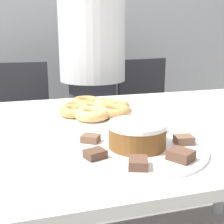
% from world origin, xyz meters
% --- Properties ---
extents(wall_back, '(8.00, 0.05, 2.60)m').
position_xyz_m(wall_back, '(0.00, 1.60, 1.30)').
color(wall_back, '#A8AAAD').
rests_on(wall_back, ground_plane).
extents(table, '(1.88, 1.01, 0.76)m').
position_xyz_m(table, '(0.00, 0.00, 0.69)').
color(table, silver).
rests_on(table, ground_plane).
extents(person_standing, '(0.40, 0.40, 1.59)m').
position_xyz_m(person_standing, '(0.20, 0.85, 0.83)').
color(person_standing, '#383842').
rests_on(person_standing, ground_plane).
extents(office_chair_left, '(0.46, 0.46, 0.89)m').
position_xyz_m(office_chair_left, '(-0.26, 0.92, 0.42)').
color(office_chair_left, black).
rests_on(office_chair_left, ground_plane).
extents(office_chair_right, '(0.53, 0.53, 0.89)m').
position_xyz_m(office_chair_right, '(0.64, 0.92, 0.42)').
color(office_chair_right, black).
rests_on(office_chair_right, ground_plane).
extents(plate_cake, '(0.39, 0.39, 0.01)m').
position_xyz_m(plate_cake, '(0.07, -0.24, 0.77)').
color(plate_cake, white).
rests_on(plate_cake, table).
extents(plate_donuts, '(0.39, 0.39, 0.01)m').
position_xyz_m(plate_donuts, '(0.05, 0.17, 0.77)').
color(plate_donuts, white).
rests_on(plate_donuts, table).
extents(frosted_cake, '(0.16, 0.16, 0.07)m').
position_xyz_m(frosted_cake, '(0.07, -0.24, 0.81)').
color(frosted_cake, brown).
rests_on(frosted_cake, plate_cake).
extents(lamington_0, '(0.06, 0.06, 0.02)m').
position_xyz_m(lamington_0, '(-0.06, -0.29, 0.78)').
color(lamington_0, '#513828').
rests_on(lamington_0, plate_cake).
extents(lamington_1, '(0.06, 0.07, 0.02)m').
position_xyz_m(lamington_1, '(0.03, -0.37, 0.78)').
color(lamington_1, brown).
rests_on(lamington_1, plate_cake).
extents(lamington_2, '(0.07, 0.08, 0.03)m').
position_xyz_m(lamington_2, '(0.15, -0.36, 0.78)').
color(lamington_2, brown).
rests_on(lamington_2, plate_cake).
extents(lamington_3, '(0.06, 0.05, 0.02)m').
position_xyz_m(lamington_3, '(0.21, -0.26, 0.78)').
color(lamington_3, brown).
rests_on(lamington_3, plate_cake).
extents(lamington_4, '(0.08, 0.08, 0.03)m').
position_xyz_m(lamington_4, '(0.17, -0.14, 0.78)').
color(lamington_4, brown).
rests_on(lamington_4, plate_cake).
extents(lamington_5, '(0.05, 0.06, 0.02)m').
position_xyz_m(lamington_5, '(0.06, -0.10, 0.78)').
color(lamington_5, '#513828').
rests_on(lamington_5, plate_cake).
extents(lamington_6, '(0.06, 0.06, 0.02)m').
position_xyz_m(lamington_6, '(-0.04, -0.17, 0.78)').
color(lamington_6, brown).
rests_on(lamington_6, plate_cake).
extents(donut_0, '(0.12, 0.12, 0.03)m').
position_xyz_m(donut_0, '(0.05, 0.17, 0.79)').
color(donut_0, '#E5AD66').
rests_on(donut_0, plate_donuts).
extents(donut_1, '(0.13, 0.13, 0.04)m').
position_xyz_m(donut_1, '(0.01, 0.07, 0.79)').
color(donut_1, '#E5AD66').
rests_on(donut_1, plate_donuts).
extents(donut_2, '(0.13, 0.13, 0.04)m').
position_xyz_m(donut_2, '(0.10, 0.08, 0.79)').
color(donut_2, '#D18E4C').
rests_on(donut_2, plate_donuts).
extents(donut_3, '(0.12, 0.12, 0.04)m').
position_xyz_m(donut_3, '(0.13, 0.17, 0.79)').
color(donut_3, '#C68447').
rests_on(donut_3, plate_donuts).
extents(donut_4, '(0.11, 0.11, 0.04)m').
position_xyz_m(donut_4, '(0.12, 0.23, 0.79)').
color(donut_4, '#E5AD66').
rests_on(donut_4, plate_donuts).
extents(donut_5, '(0.12, 0.12, 0.03)m').
position_xyz_m(donut_5, '(0.04, 0.29, 0.79)').
color(donut_5, '#C68447').
rests_on(donut_5, plate_donuts).
extents(donut_6, '(0.11, 0.11, 0.03)m').
position_xyz_m(donut_6, '(-0.02, 0.21, 0.79)').
color(donut_6, '#C68447').
rests_on(donut_6, plate_donuts).
extents(donut_7, '(0.12, 0.12, 0.04)m').
position_xyz_m(donut_7, '(-0.04, 0.13, 0.79)').
color(donut_7, '#D18E4C').
rests_on(donut_7, plate_donuts).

